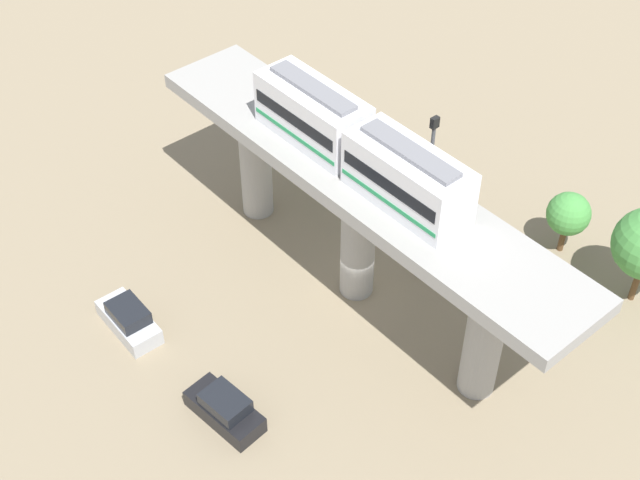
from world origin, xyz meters
name	(u,v)px	position (x,y,z in m)	size (l,w,h in m)	color
ground_plane	(356,289)	(0.00, 0.00, 0.00)	(120.00, 120.00, 0.00)	#84755B
viaduct	(359,204)	(0.00, 0.00, 6.39)	(5.20, 28.00, 8.60)	#999691
train	(358,144)	(0.00, -0.26, 10.13)	(2.64, 13.55, 3.24)	white
parked_car_silver	(129,320)	(11.40, -5.82, 0.74)	(1.92, 4.25, 1.76)	#B2B5BA
parked_car_black	(225,409)	(10.95, 2.35, 0.74)	(2.21, 4.36, 1.76)	black
tree_near_viaduct	(569,214)	(-11.46, 5.54, 2.81)	(2.57, 2.57, 4.13)	brown
tree_mid_lot	(341,128)	(-6.44, -8.63, 3.47)	(3.46, 3.46, 5.22)	brown
signal_post	(427,196)	(-3.40, 1.63, 6.13)	(0.44, 0.28, 11.20)	#4C4C51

